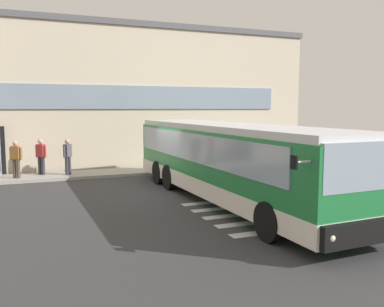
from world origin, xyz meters
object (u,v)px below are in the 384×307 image
at_px(bus_main_foreground, 229,164).
at_px(passenger_at_curb_edge, 68,155).
at_px(passenger_near_column, 16,156).
at_px(passenger_by_doorway, 41,155).

height_order(bus_main_foreground, passenger_at_curb_edge, bus_main_foreground).
distance_m(passenger_near_column, passenger_by_doorway, 1.18).
bearing_deg(passenger_near_column, bus_main_foreground, -44.61).
height_order(passenger_near_column, passenger_at_curb_edge, same).
bearing_deg(passenger_near_column, passenger_at_curb_edge, 3.13).
bearing_deg(bus_main_foreground, passenger_by_doorway, 128.65).
xyz_separation_m(passenger_by_doorway, passenger_at_curb_edge, (1.16, -0.44, 0.00)).
bearing_deg(passenger_at_curb_edge, passenger_near_column, -176.87).
relative_size(bus_main_foreground, passenger_at_curb_edge, 7.32).
height_order(bus_main_foreground, passenger_by_doorway, bus_main_foreground).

